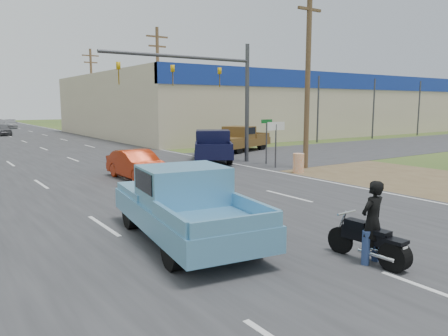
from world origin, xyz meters
TOP-DOWN VIEW (x-y plane):
  - ground at (0.00, 0.00)m, footprint 200.00×200.00m
  - main_road at (0.00, 40.00)m, footprint 15.00×180.00m
  - cross_road at (0.00, 18.00)m, footprint 120.00×10.00m
  - dirt_verge at (11.00, 10.00)m, footprint 8.00×18.00m
  - big_box_store at (32.00, 39.93)m, footprint 50.00×28.10m
  - utility_pole_1 at (9.50, 13.00)m, footprint 2.00×0.28m
  - utility_pole_2 at (9.50, 31.00)m, footprint 2.00×0.28m
  - utility_pole_3 at (9.50, 49.00)m, footprint 2.00×0.28m
  - tree_3 at (55.00, 70.00)m, footprint 8.40×8.40m
  - tree_5 at (30.00, 95.00)m, footprint 7.98×7.98m
  - barrel_0 at (8.00, 12.00)m, footprint 0.56×0.56m
  - barrel_1 at (8.40, 20.50)m, footprint 0.56×0.56m
  - lane_sign at (8.20, 14.00)m, footprint 1.20×0.08m
  - street_name_sign at (8.80, 15.50)m, footprint 0.80×0.08m
  - signal_mast at (5.82, 17.00)m, footprint 9.12×0.40m
  - red_convertible at (0.42, 14.84)m, footprint 1.61×4.17m
  - motorcycle at (0.27, 1.72)m, footprint 0.63×2.06m
  - rider at (0.27, 1.76)m, footprint 0.67×0.46m
  - blue_pickup at (-2.29, 5.64)m, footprint 3.03×6.07m
  - navy_pickup at (7.07, 18.60)m, footprint 4.85×6.01m
  - brown_pickup at (11.57, 21.95)m, footprint 6.00×4.02m
  - distant_car_grey at (-0.50, 50.23)m, footprint 1.91×4.03m
  - distant_car_silver at (2.80, 65.47)m, footprint 2.48×4.66m

SIDE VIEW (x-z plane):
  - ground at x=0.00m, z-range 0.00..0.00m
  - dirt_verge at x=11.00m, z-range 0.00..0.01m
  - cross_road at x=0.00m, z-range 0.00..0.02m
  - main_road at x=0.00m, z-range 0.00..0.02m
  - motorcycle at x=0.27m, z-range -0.06..0.99m
  - barrel_0 at x=8.00m, z-range 0.00..1.00m
  - barrel_1 at x=8.40m, z-range 0.00..1.00m
  - distant_car_silver at x=2.80m, z-range 0.00..1.29m
  - distant_car_grey at x=-0.50m, z-range 0.00..1.33m
  - red_convertible at x=0.42m, z-range 0.00..1.35m
  - rider at x=0.27m, z-range 0.00..1.76m
  - brown_pickup at x=11.57m, z-range 0.01..1.87m
  - navy_pickup at x=7.07m, z-range 0.01..1.90m
  - blue_pickup at x=-2.29m, z-range 0.01..1.94m
  - street_name_sign at x=8.80m, z-range 0.30..2.91m
  - lane_sign at x=8.20m, z-range 0.64..3.16m
  - big_box_store at x=32.00m, z-range 0.01..6.61m
  - signal_mast at x=5.82m, z-range 1.30..8.30m
  - utility_pole_1 at x=9.50m, z-range 0.32..10.32m
  - utility_pole_2 at x=9.50m, z-range 0.32..10.32m
  - utility_pole_3 at x=9.50m, z-range 0.32..10.32m
  - tree_5 at x=30.00m, z-range 0.94..10.82m
  - tree_3 at x=55.00m, z-range 0.99..11.39m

